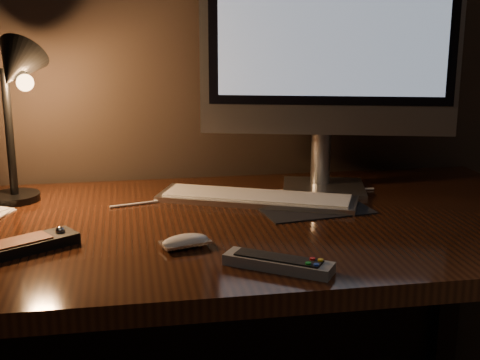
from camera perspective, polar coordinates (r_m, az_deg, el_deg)
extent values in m
cube|color=#33170B|center=(1.39, -4.03, -4.43)|extent=(1.60, 0.75, 0.04)
cube|color=black|center=(2.03, 17.07, -10.18)|extent=(0.06, 0.06, 0.71)
cube|color=black|center=(1.81, -5.01, -9.18)|extent=(1.48, 0.02, 0.51)
cube|color=silver|center=(1.64, 7.15, -0.62)|extent=(0.23, 0.22, 0.01)
cylinder|color=silver|center=(1.66, 6.90, 1.99)|extent=(0.06, 0.06, 0.13)
cube|color=silver|center=(1.58, 7.64, 12.70)|extent=(0.59, 0.18, 0.49)
cube|color=black|center=(1.56, 7.92, 13.87)|extent=(0.55, 0.14, 0.41)
cube|color=#90A5C5|center=(1.56, 7.95, 13.87)|extent=(0.51, 0.13, 0.37)
cube|color=silver|center=(1.53, 1.44, -1.54)|extent=(0.47, 0.30, 0.02)
cube|color=black|center=(1.50, 6.01, -2.23)|extent=(0.26, 0.22, 0.00)
ellipsoid|color=white|center=(1.24, -4.68, -5.38)|extent=(0.10, 0.07, 0.02)
cube|color=black|center=(1.29, -17.38, -5.23)|extent=(0.18, 0.14, 0.02)
cube|color=maroon|center=(1.28, -17.42, -4.79)|extent=(0.12, 0.10, 0.00)
sphere|color=silver|center=(1.28, -17.42, -4.71)|extent=(0.02, 0.02, 0.02)
cube|color=gray|center=(1.14, 3.28, -7.13)|extent=(0.18, 0.14, 0.02)
cube|color=black|center=(1.14, 3.29, -6.65)|extent=(0.15, 0.11, 0.00)
cylinder|color=red|center=(1.14, 3.29, -6.52)|extent=(0.01, 0.01, 0.00)
cylinder|color=#0C8C19|center=(1.14, 3.29, -6.52)|extent=(0.01, 0.01, 0.00)
cylinder|color=gold|center=(1.14, 3.29, -6.52)|extent=(0.01, 0.01, 0.00)
cylinder|color=#1433BF|center=(1.14, 3.29, -6.52)|extent=(0.01, 0.01, 0.00)
cylinder|color=black|center=(1.62, -18.64, -1.41)|extent=(0.12, 0.12, 0.02)
cylinder|color=black|center=(1.58, -19.08, 3.86)|extent=(0.02, 0.02, 0.29)
cone|color=black|center=(1.52, -18.62, 9.09)|extent=(0.17, 0.18, 0.14)
sphere|color=#FFB266|center=(1.50, -17.87, 7.91)|extent=(0.04, 0.04, 0.04)
cylinder|color=white|center=(1.57, 0.71, -1.34)|extent=(0.63, 0.03, 0.01)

